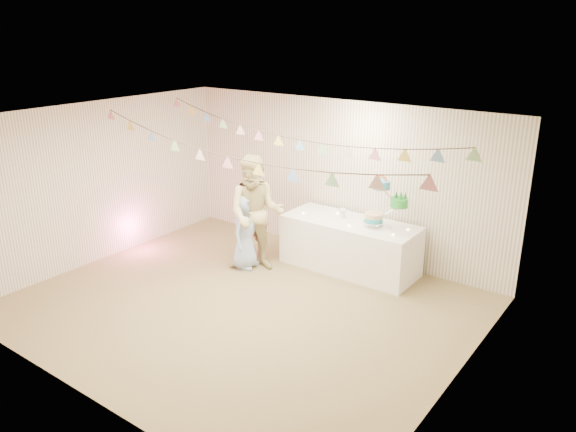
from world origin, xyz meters
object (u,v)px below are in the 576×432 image
Objects in this scene: person_adult_a at (254,210)px; cake_stand at (385,207)px; person_adult_b at (256,214)px; table at (350,245)px; person_child at (245,231)px.

cake_stand is at bearing -65.20° from person_adult_a.
person_adult_a is 0.35m from person_adult_b.
person_adult_b is at bearing -144.46° from table.
table is 2.85× the size of cake_stand.
cake_stand is at bearing 5.19° from table.
person_child is (-0.18, -0.06, -0.30)m from person_adult_b.
person_adult_b is at bearing -81.76° from person_child.
person_adult_a is (-1.45, -0.62, 0.47)m from table.
person_adult_a is at bearing 2.89° from person_child.
person_adult_b is 1.49× the size of person_child.
cake_stand is 1.99m from person_adult_b.
cake_stand is at bearing -4.20° from person_adult_b.
table is 1.64m from person_adult_a.
person_adult_a is 0.94× the size of person_adult_b.
cake_stand is 2.22m from person_child.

